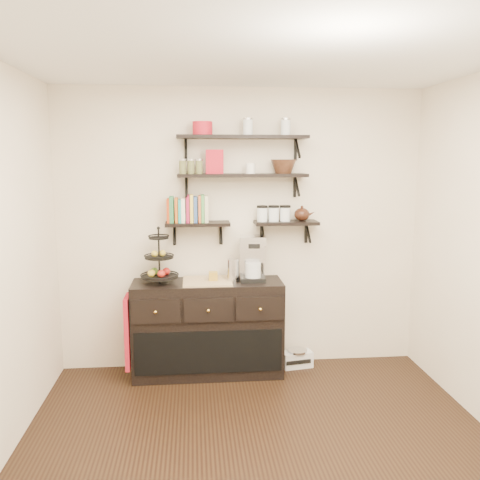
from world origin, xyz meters
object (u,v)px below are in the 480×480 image
coffee_maker (252,259)px  fruit_stand (160,265)px  sideboard (208,328)px  radio (297,358)px

coffee_maker → fruit_stand: bearing=-174.3°
fruit_stand → coffee_maker: 0.86m
sideboard → radio: 0.96m
sideboard → coffee_maker: 0.78m
radio → sideboard: bearing=174.7°
fruit_stand → sideboard: bearing=-0.5°
sideboard → radio: (0.88, 0.07, -0.37)m
fruit_stand → coffee_maker: fruit_stand is taller
sideboard → fruit_stand: (-0.44, 0.00, 0.62)m
coffee_maker → radio: coffee_maker is taller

